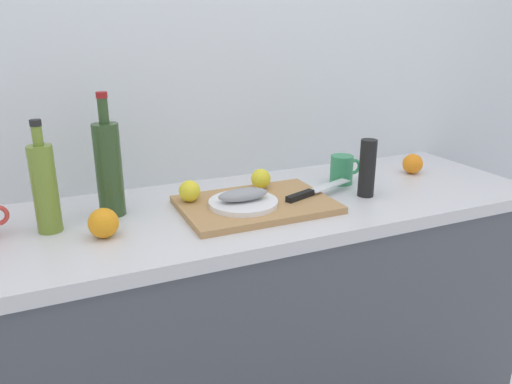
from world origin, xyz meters
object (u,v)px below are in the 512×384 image
Objects in this scene: white_plate at (243,203)px; coffee_mug_0 at (342,169)px; orange_0 at (104,223)px; chef_knife at (311,192)px; olive_oil_bottle at (45,187)px; fish_fillet at (243,195)px; pepper_mill at (367,168)px; cutting_board at (256,205)px; lemon_0 at (190,191)px; wine_bottle at (109,168)px.

white_plate is 1.73× the size of coffee_mug_0.
orange_0 is at bearing -170.26° from coffee_mug_0.
chef_knife is 0.22m from coffee_mug_0.
fish_fillet is at bearing -8.23° from olive_oil_bottle.
pepper_mill is (0.94, -0.10, -0.03)m from olive_oil_bottle.
pepper_mill is (0.42, -0.03, 0.06)m from white_plate.
fish_fillet is 0.54m from olive_oil_bottle.
cutting_board is 1.50× the size of olive_oil_bottle.
cutting_board is at bearing 17.17° from white_plate.
lemon_0 is 0.55m from coffee_mug_0.
chef_knife is at bearing -5.61° from olive_oil_bottle.
wine_bottle is at bearing 178.69° from coffee_mug_0.
lemon_0 reaches higher than chef_knife.
lemon_0 is (-0.36, 0.10, 0.02)m from chef_knife.
coffee_mug_0 is at bearing 15.51° from white_plate.
lemon_0 is at bearing 167.27° from pepper_mill.
wine_bottle is at bearing 159.32° from fish_fillet.
wine_bottle reaches higher than chef_knife.
olive_oil_bottle is (-0.53, 0.08, 0.10)m from white_plate.
olive_oil_bottle is at bearing 173.89° from cutting_board.
white_plate is 1.11× the size of pepper_mill.
wine_bottle is at bearing 168.19° from pepper_mill.
orange_0 is 0.43× the size of pepper_mill.
coffee_mug_0 reaches higher than cutting_board.
coffee_mug_0 is (0.42, 0.12, 0.02)m from white_plate.
chef_knife is 0.63m from orange_0.
lemon_0 is 0.22× the size of olive_oil_bottle.
cutting_board is at bearing -16.50° from wine_bottle.
coffee_mug_0 reaches higher than orange_0.
chef_knife is 0.80× the size of wine_bottle.
coffee_mug_0 reaches higher than chef_knife.
pepper_mill is at bearing -12.73° from lemon_0.
cutting_board is 1.27× the size of wine_bottle.
white_plate is at bearing -164.49° from coffee_mug_0.
lemon_0 is at bearing 24.46° from orange_0.
pepper_mill is (0.37, -0.04, 0.08)m from cutting_board.
coffee_mug_0 is at bearing 2.01° from lemon_0.
white_plate is 2.61× the size of orange_0.
white_plate is 1.33× the size of fish_fillet.
pepper_mill is (0.82, -0.00, 0.05)m from orange_0.
lemon_0 is (-0.13, 0.10, -0.00)m from fish_fillet.
olive_oil_bottle is 2.54× the size of coffee_mug_0.
cutting_board is 6.95× the size of lemon_0.
coffee_mug_0 reaches higher than fish_fillet.
coffee_mug_0 is 0.83m from orange_0.
chef_knife is 1.53× the size of pepper_mill.
white_plate is at bearing -8.23° from olive_oil_bottle.
pepper_mill is at bearing -29.24° from chef_knife.
lemon_0 is 0.82× the size of orange_0.
wine_bottle is (-0.59, 0.13, 0.11)m from chef_knife.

